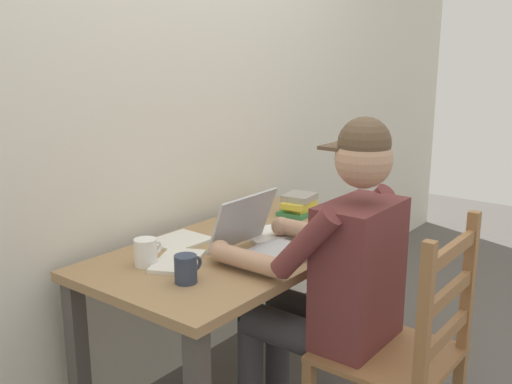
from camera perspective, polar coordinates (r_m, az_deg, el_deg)
back_wall at (r=2.54m, az=-8.43°, el=10.02°), size 6.00×0.04×2.60m
desk at (r=2.40m, az=-0.64°, el=-7.06°), size 1.36×0.70×0.70m
seated_person at (r=2.10m, az=7.37°, el=-7.95°), size 0.50×0.60×1.25m
wooden_chair at (r=2.08m, az=14.09°, el=-15.25°), size 0.42×0.42×0.95m
laptop at (r=2.21m, az=0.62°, el=-4.84°), size 0.33×0.31×0.22m
computer_mouse at (r=2.41m, az=5.80°, el=-4.27°), size 0.06×0.10×0.03m
coffee_mug_white at (r=2.15m, az=-10.66°, el=-5.77°), size 0.12×0.08×0.10m
coffee_mug_dark at (r=1.97m, az=-6.81°, el=-7.44°), size 0.11×0.08×0.10m
book_stack_main at (r=2.76m, az=4.22°, el=-1.23°), size 0.19×0.15×0.10m
paper_pile_near_laptop at (r=2.16m, az=-7.65°, el=-6.69°), size 0.28×0.24×0.01m
paper_pile_back_corner at (r=2.47m, az=1.70°, el=-4.02°), size 0.32×0.29×0.01m
paper_pile_side at (r=2.39m, az=-7.44°, el=-4.74°), size 0.22×0.20×0.01m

